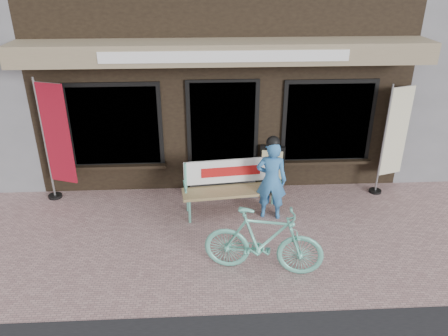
{
  "coord_description": "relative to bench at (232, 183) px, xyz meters",
  "views": [
    {
      "loc": [
        -0.39,
        -5.74,
        4.14
      ],
      "look_at": [
        -0.04,
        0.7,
        1.05
      ],
      "focal_mm": 35.0,
      "sensor_mm": 36.0,
      "label": 1
    }
  ],
  "objects": [
    {
      "name": "storefront",
      "position": [
        -0.12,
        3.86,
        2.43
      ],
      "size": [
        7.0,
        6.77,
        6.0
      ],
      "color": "black",
      "rests_on": "ground"
    },
    {
      "name": "person",
      "position": [
        0.66,
        -0.24,
        0.19
      ],
      "size": [
        0.58,
        0.44,
        1.53
      ],
      "rotation": [
        0.0,
        0.0,
        -0.2
      ],
      "color": "teal",
      "rests_on": "ground"
    },
    {
      "name": "bench",
      "position": [
        0.0,
        0.0,
        0.0
      ],
      "size": [
        1.81,
        0.64,
        0.96
      ],
      "rotation": [
        0.0,
        0.0,
        0.11
      ],
      "color": "#62C0A9",
      "rests_on": "ground"
    },
    {
      "name": "menu_stand",
      "position": [
        0.83,
        0.72,
        -0.08
      ],
      "size": [
        0.48,
        0.21,
        0.95
      ],
      "rotation": [
        0.0,
        0.0,
        -0.26
      ],
      "color": "black",
      "rests_on": "ground"
    },
    {
      "name": "bicycle",
      "position": [
        0.33,
        -1.73,
        -0.05
      ],
      "size": [
        1.79,
        0.85,
        1.03
      ],
      "primitive_type": "imported",
      "rotation": [
        0.0,
        0.0,
        1.35
      ],
      "color": "#62C0A9",
      "rests_on": "ground"
    },
    {
      "name": "ground",
      "position": [
        -0.12,
        -1.1,
        -0.56
      ],
      "size": [
        70.0,
        70.0,
        0.0
      ],
      "primitive_type": "plane",
      "color": "#AA8582",
      "rests_on": "ground"
    },
    {
      "name": "nobori_red",
      "position": [
        -3.14,
        0.57,
        0.64
      ],
      "size": [
        0.69,
        0.37,
        2.34
      ],
      "rotation": [
        0.0,
        0.0,
        -0.35
      ],
      "color": "gray",
      "rests_on": "ground"
    },
    {
      "name": "nobori_cream",
      "position": [
        3.08,
        0.6,
        0.55
      ],
      "size": [
        0.64,
        0.32,
        2.17
      ],
      "rotation": [
        0.0,
        0.0,
        0.31
      ],
      "color": "gray",
      "rests_on": "ground"
    }
  ]
}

